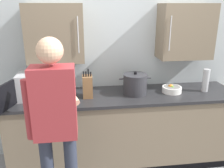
% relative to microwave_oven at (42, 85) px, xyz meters
% --- Properties ---
extents(back_wall_tiled, '(3.36, 0.44, 2.90)m').
position_rel_microwave_oven_xyz_m(back_wall_tiled, '(0.94, 0.30, 0.43)').
color(back_wall_tiled, '#B2BCC1').
rests_on(back_wall_tiled, ground_plane).
extents(counter_unit, '(2.72, 0.66, 0.91)m').
position_rel_microwave_oven_xyz_m(counter_unit, '(0.94, -0.03, -0.60)').
color(counter_unit, '#756651').
rests_on(counter_unit, ground_plane).
extents(microwave_oven, '(0.70, 0.76, 0.29)m').
position_rel_microwave_oven_xyz_m(microwave_oven, '(0.00, 0.00, 0.00)').
color(microwave_oven, '#B7BABF').
rests_on(microwave_oven, counter_unit).
extents(thermos_flask, '(0.08, 0.08, 0.28)m').
position_rel_microwave_oven_xyz_m(thermos_flask, '(1.93, -0.06, -0.00)').
color(thermos_flask, '#B7BABF').
rests_on(thermos_flask, counter_unit).
extents(fruit_bowl, '(0.23, 0.23, 0.10)m').
position_rel_microwave_oven_xyz_m(fruit_bowl, '(1.52, -0.04, -0.10)').
color(fruit_bowl, white).
rests_on(fruit_bowl, counter_unit).
extents(knife_block, '(0.11, 0.15, 0.34)m').
position_rel_microwave_oven_xyz_m(knife_block, '(0.51, -0.06, -0.02)').
color(knife_block, brown).
rests_on(knife_block, counter_unit).
extents(stock_pot, '(0.38, 0.28, 0.27)m').
position_rel_microwave_oven_xyz_m(stock_pot, '(1.07, -0.03, -0.02)').
color(stock_pot, '#2D2D33').
rests_on(stock_pot, counter_unit).
extents(person_figure, '(0.44, 0.60, 1.70)m').
position_rel_microwave_oven_xyz_m(person_figure, '(0.22, -0.84, -0.04)').
color(person_figure, '#282D3D').
rests_on(person_figure, ground_plane).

